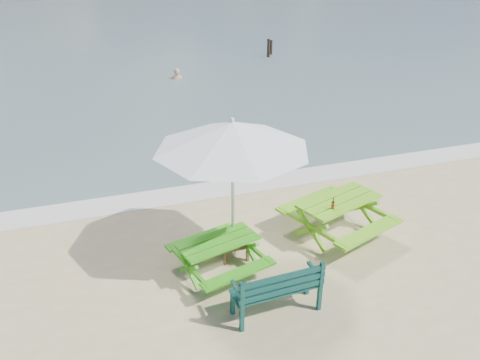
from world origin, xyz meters
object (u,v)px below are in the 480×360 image
object	(u,v)px
park_bench	(276,298)
side_table	(233,248)
patio_umbrella	(232,136)
beer_bottle	(333,205)
swimmer	(177,86)
picnic_table_left	(219,257)
picnic_table_right	(337,218)

from	to	relation	value
park_bench	side_table	size ratio (longest dim) A/B	2.61
park_bench	patio_umbrella	world-z (taller)	patio_umbrella
park_bench	side_table	world-z (taller)	park_bench
park_bench	beer_bottle	size ratio (longest dim) A/B	6.32
beer_bottle	swimmer	bearing A→B (deg)	90.93
picnic_table_left	patio_umbrella	xyz separation A→B (m)	(0.40, 0.39, 2.18)
beer_bottle	picnic_table_right	bearing A→B (deg)	42.39
picnic_table_right	beer_bottle	distance (m)	0.66
patio_umbrella	swimmer	world-z (taller)	patio_umbrella
picnic_table_left	picnic_table_right	size ratio (longest dim) A/B	0.80
side_table	patio_umbrella	world-z (taller)	patio_umbrella
picnic_table_right	park_bench	size ratio (longest dim) A/B	1.61
picnic_table_right	side_table	size ratio (longest dim) A/B	4.21
picnic_table_left	side_table	world-z (taller)	picnic_table_left
patio_umbrella	beer_bottle	size ratio (longest dim) A/B	12.09
park_bench	swimmer	world-z (taller)	park_bench
picnic_table_left	beer_bottle	size ratio (longest dim) A/B	8.11
park_bench	beer_bottle	distance (m)	2.39
park_bench	side_table	xyz separation A→B (m)	(-0.20, 1.70, -0.09)
side_table	patio_umbrella	distance (m)	2.32
side_table	beer_bottle	world-z (taller)	beer_bottle
patio_umbrella	beer_bottle	world-z (taller)	patio_umbrella
picnic_table_left	swimmer	xyz separation A→B (m)	(2.14, 14.54, -0.68)
picnic_table_left	patio_umbrella	world-z (taller)	patio_umbrella
side_table	patio_umbrella	xyz separation A→B (m)	(0.00, 0.00, 2.32)
park_bench	patio_umbrella	size ratio (longest dim) A/B	0.52
picnic_table_left	beer_bottle	xyz separation A→B (m)	(2.37, 0.17, 0.58)
beer_bottle	park_bench	bearing A→B (deg)	-140.34
picnic_table_right	park_bench	distance (m)	2.73
picnic_table_right	swimmer	world-z (taller)	picnic_table_right
picnic_table_left	picnic_table_right	xyz separation A→B (m)	(2.68, 0.45, 0.07)
picnic_table_right	side_table	xyz separation A→B (m)	(-2.29, -0.06, -0.21)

